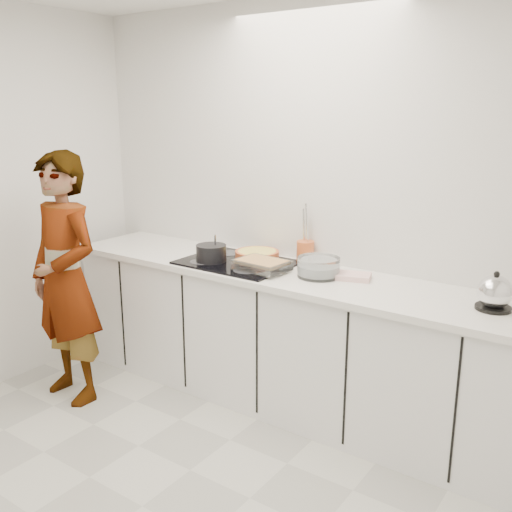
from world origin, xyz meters
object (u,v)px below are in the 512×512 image
Objects in this scene: kettle at (495,294)px; hob at (237,262)px; saucepan at (211,253)px; utensil_crock at (305,252)px; baking_dish at (262,264)px; cook at (65,279)px; mixing_bowl at (318,268)px; tart_dish at (257,254)px.

hob is at bearing -178.68° from kettle.
hob is at bearing 34.78° from saucepan.
baking_dish is at bearing -107.18° from utensil_crock.
utensil_crock is (0.11, 0.35, 0.02)m from baking_dish.
hob is at bearing 43.71° from cook.
utensil_crock is at bearing 38.46° from hob.
kettle is (1.61, 0.04, 0.08)m from hob.
saucepan is at bearing -145.22° from hob.
cook reaches higher than mixing_bowl.
mixing_bowl is at bearing 31.48° from cook.
tart_dish is at bearing 47.39° from cook.
saucepan reaches higher than hob.
tart_dish is 1.16× the size of baking_dish.
kettle is at bearing 1.32° from hob.
saucepan reaches higher than mixing_bowl.
baking_dish is at bearing 34.23° from cook.
tart_dish is at bearing 70.23° from hob.
tart_dish is at bearing 130.90° from baking_dish.
mixing_bowl is at bearing 17.80° from baking_dish.
utensil_crock is at bearing 134.19° from mixing_bowl.
utensil_crock is at bearing 23.50° from tart_dish.
baking_dish is at bearing -49.10° from tart_dish.
baking_dish is at bearing -15.90° from hob.
mixing_bowl is at bearing -11.70° from tart_dish.
kettle reaches higher than utensil_crock.
cook is (-1.22, -1.00, -0.15)m from utensil_crock.
tart_dish is 1.27m from cook.
mixing_bowl is at bearing 10.70° from saucepan.
utensil_crock is 1.58m from cook.
cook is at bearing -136.46° from tart_dish.
tart_dish is at bearing 168.30° from mixing_bowl.
tart_dish is (0.05, 0.15, 0.03)m from hob.
saucepan is at bearing -169.30° from mixing_bowl.
kettle is at bearing 20.88° from cook.
cook reaches higher than kettle.
saucepan is (-0.20, -0.25, 0.03)m from tart_dish.
baking_dish is (0.25, -0.07, 0.04)m from hob.
kettle is 1.28m from utensil_crock.
baking_dish is 0.36m from mixing_bowl.
saucepan is at bearing -128.09° from tart_dish.
hob is 0.26m from baking_dish.
hob is 1.61m from kettle.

